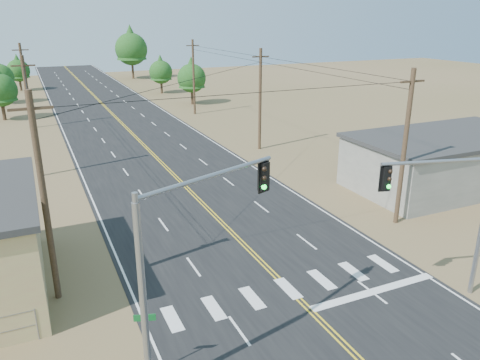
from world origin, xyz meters
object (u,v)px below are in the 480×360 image
building_right (446,162)px  signal_mast_right (456,205)px  street_sign (146,335)px  signal_mast_left (184,248)px

building_right → signal_mast_right: signal_mast_right is taller
signal_mast_right → street_sign: signal_mast_right is taller
signal_mast_left → street_sign: (-1.49, 0.38, -3.45)m
building_right → street_sign: 28.96m
building_right → signal_mast_right: bearing=-137.1°
building_right → signal_mast_left: size_ratio=1.92×
building_right → signal_mast_right: size_ratio=2.11×
signal_mast_left → street_sign: bearing=144.8°
street_sign → signal_mast_right: bearing=16.1°
signal_mast_right → building_right: bearing=57.7°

